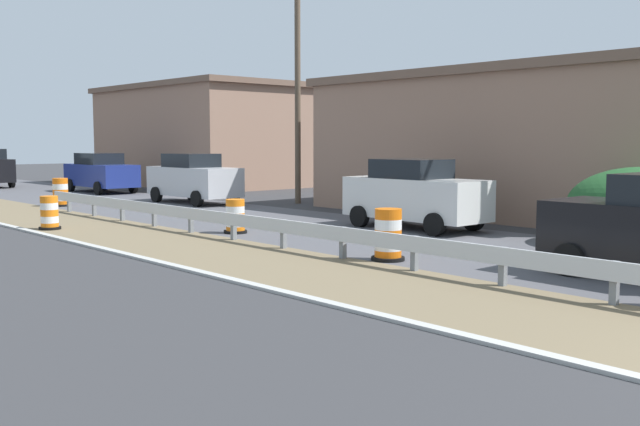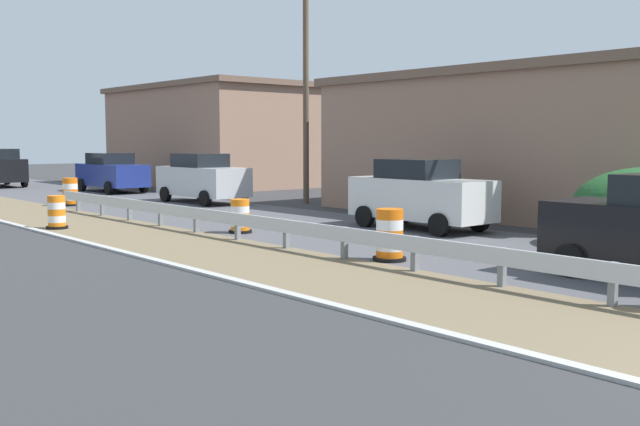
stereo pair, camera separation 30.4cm
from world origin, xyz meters
name	(u,v)px [view 1 (the left image)]	position (x,y,z in m)	size (l,w,h in m)	color
traffic_barrel_close	(388,237)	(2.57, 9.44, 0.51)	(0.73, 0.73, 1.13)	orange
traffic_barrel_mid	(235,218)	(2.87, 15.46, 0.43)	(0.66, 0.66, 0.96)	orange
traffic_barrel_far	(49,214)	(-0.62, 19.82, 0.44)	(0.63, 0.63, 0.98)	orange
traffic_barrel_farther	(60,194)	(2.72, 26.98, 0.50)	(0.73, 0.73, 1.11)	orange
car_trailing_near_lane	(101,173)	(7.43, 33.21, 0.99)	(2.06, 4.74, 1.97)	navy
car_mid_far_lane	(415,194)	(7.37, 12.73, 1.02)	(2.00, 4.40, 2.05)	silver
car_distant_a	(193,178)	(7.42, 24.69, 1.03)	(2.02, 4.65, 2.05)	silver
roadside_shop_near	(512,143)	(13.85, 13.65, 2.51)	(7.87, 13.57, 4.99)	#93705B
roadside_shop_far	(210,136)	(15.21, 35.03, 2.89)	(8.82, 13.20, 5.76)	#93705B
utility_pole_mid	(298,86)	(10.48, 21.58, 4.79)	(0.24, 1.80, 9.27)	brown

